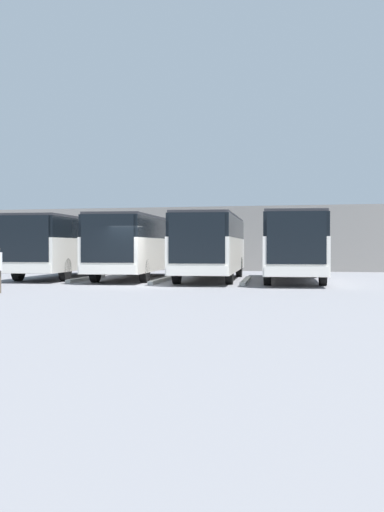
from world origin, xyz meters
The scene contains 9 objects.
ground_plane centered at (0.00, 0.00, 0.00)m, with size 600.00×600.00×0.00m, color slate.
bus_0 centered at (-5.92, -4.99, 1.75)m, with size 3.86×11.38×3.12m.
curb_divider_0 centered at (-3.95, -3.35, 0.07)m, with size 0.24×5.77×0.15m, color #B2B2AD.
bus_1 centered at (-1.97, -4.96, 1.75)m, with size 3.86×11.38×3.12m.
curb_divider_1 centered at (0.00, -3.31, 0.07)m, with size 0.24×5.77×0.15m, color #B2B2AD.
bus_2 centered at (1.97, -5.27, 1.75)m, with size 3.86×11.38×3.12m.
curb_divider_2 centered at (3.95, -3.62, 0.07)m, with size 0.24×5.77×0.15m, color #B2B2AD.
bus_3 centered at (5.92, -5.38, 1.75)m, with size 3.86×11.38×3.12m.
station_building centered at (0.00, -21.00, 2.19)m, with size 43.62×11.48×4.31m.
Camera 1 is at (-8.76, 25.40, 1.65)m, focal length 45.00 mm.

